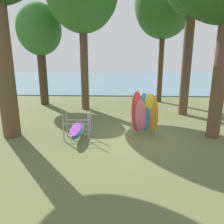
# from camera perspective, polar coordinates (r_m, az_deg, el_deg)

# --- Properties ---
(ground_plane) EXTENTS (80.00, 80.00, 0.00)m
(ground_plane) POSITION_cam_1_polar(r_m,az_deg,el_deg) (9.81, 7.25, -6.92)
(ground_plane) COLOR #60663D
(lake_water) EXTENTS (80.00, 36.00, 0.10)m
(lake_water) POSITION_cam_1_polar(r_m,az_deg,el_deg) (38.17, 3.72, 8.99)
(lake_water) COLOR slate
(lake_water) RESTS_ON ground
(tree_mid_behind) EXTENTS (4.47, 4.47, 10.19)m
(tree_mid_behind) POSITION_cam_1_polar(r_m,az_deg,el_deg) (18.36, 14.01, 26.59)
(tree_mid_behind) COLOR #4C3823
(tree_mid_behind) RESTS_ON ground
(tree_far_right_back) EXTENTS (3.25, 3.25, 7.52)m
(tree_far_right_back) POSITION_cam_1_polar(r_m,az_deg,el_deg) (17.44, -19.19, 20.00)
(tree_far_right_back) COLOR #42301E
(tree_far_right_back) RESTS_ON ground
(leaning_board_pile) EXTENTS (1.40, 1.13, 2.18)m
(leaning_board_pile) POSITION_cam_1_polar(r_m,az_deg,el_deg) (9.85, 8.91, -0.63)
(leaning_board_pile) COLOR red
(leaning_board_pile) RESTS_ON ground
(board_storage_rack) EXTENTS (1.15, 2.13, 1.25)m
(board_storage_rack) POSITION_cam_1_polar(r_m,az_deg,el_deg) (9.56, -9.39, -4.58)
(board_storage_rack) COLOR #9EA0A5
(board_storage_rack) RESTS_ON ground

